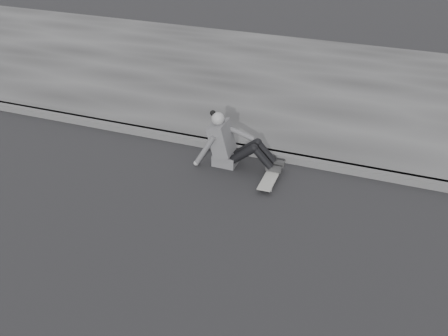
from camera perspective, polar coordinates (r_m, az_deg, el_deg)
name	(u,v)px	position (r m, az deg, el deg)	size (l,w,h in m)	color
ground	(233,266)	(6.00, 1.01, -11.12)	(80.00, 80.00, 0.00)	black
curb	(287,157)	(7.98, 7.19, 1.21)	(24.00, 0.16, 0.12)	#464646
sidewalk	(323,88)	(10.65, 11.21, 8.97)	(24.00, 6.00, 0.12)	#373737
skateboard	(271,177)	(7.44, 5.36, -1.04)	(0.20, 0.78, 0.09)	#A1A09B
seated_woman	(230,144)	(7.68, 0.68, 2.74)	(1.38, 0.46, 0.88)	#49494B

